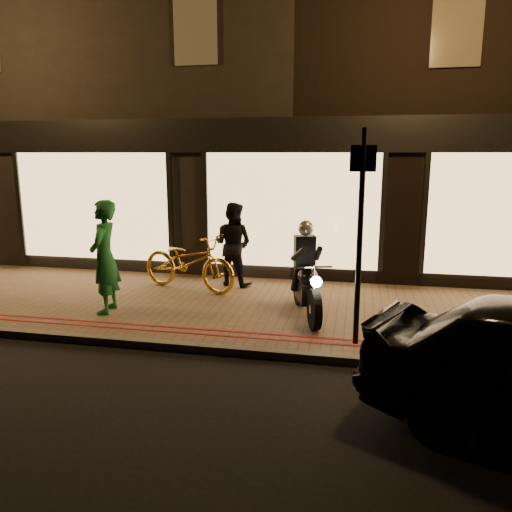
{
  "coord_description": "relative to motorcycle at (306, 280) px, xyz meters",
  "views": [
    {
      "loc": [
        1.36,
        -6.34,
        2.79
      ],
      "look_at": [
        -0.28,
        1.66,
        1.1
      ],
      "focal_mm": 35.0,
      "sensor_mm": 36.0,
      "label": 1
    }
  ],
  "objects": [
    {
      "name": "kerb_stone",
      "position": [
        -0.57,
        -1.62,
        -0.67
      ],
      "size": [
        50.0,
        0.14,
        0.12
      ],
      "primitive_type": "cube",
      "color": "#59544C",
      "rests_on": "ground"
    },
    {
      "name": "building_row",
      "position": [
        -0.57,
        7.32,
        3.51
      ],
      "size": [
        48.0,
        10.11,
        8.5
      ],
      "color": "black",
      "rests_on": "ground"
    },
    {
      "name": "person_green",
      "position": [
        -3.35,
        -0.5,
        0.34
      ],
      "size": [
        0.56,
        0.76,
        1.91
      ],
      "primitive_type": "imported",
      "rotation": [
        0.0,
        0.0,
        -1.42
      ],
      "color": "#1C6A2E",
      "rests_on": "sidewalk"
    },
    {
      "name": "sign_post",
      "position": [
        0.83,
        -1.11,
        1.06
      ],
      "size": [
        0.35,
        0.09,
        3.0
      ],
      "rotation": [
        0.0,
        0.0,
        0.12
      ],
      "color": "black",
      "rests_on": "sidewalk"
    },
    {
      "name": "person_dark",
      "position": [
        -1.67,
        1.67,
        0.24
      ],
      "size": [
        0.96,
        0.83,
        1.7
      ],
      "primitive_type": "imported",
      "rotation": [
        0.0,
        0.0,
        2.89
      ],
      "color": "black",
      "rests_on": "sidewalk"
    },
    {
      "name": "red_kerb_lines",
      "position": [
        -0.57,
        -1.12,
        -0.61
      ],
      "size": [
        50.0,
        0.26,
        0.01
      ],
      "color": "maroon",
      "rests_on": "sidewalk"
    },
    {
      "name": "ground",
      "position": [
        -0.57,
        -1.67,
        -0.73
      ],
      "size": [
        90.0,
        90.0,
        0.0
      ],
      "primitive_type": "plane",
      "color": "black",
      "rests_on": "ground"
    },
    {
      "name": "sidewalk",
      "position": [
        -0.57,
        0.33,
        -0.67
      ],
      "size": [
        50.0,
        4.0,
        0.12
      ],
      "primitive_type": "cube",
      "color": "brown",
      "rests_on": "ground"
    },
    {
      "name": "motorcycle",
      "position": [
        0.0,
        0.0,
        0.0
      ],
      "size": [
        0.78,
        1.89,
        1.59
      ],
      "rotation": [
        0.0,
        0.0,
        0.3
      ],
      "color": "black",
      "rests_on": "sidewalk"
    },
    {
      "name": "bicycle_gold",
      "position": [
        -2.44,
        1.13,
        -0.05
      ],
      "size": [
        2.27,
        1.37,
        1.13
      ],
      "primitive_type": "imported",
      "rotation": [
        0.0,
        0.0,
        1.26
      ],
      "color": "gold",
      "rests_on": "sidewalk"
    }
  ]
}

